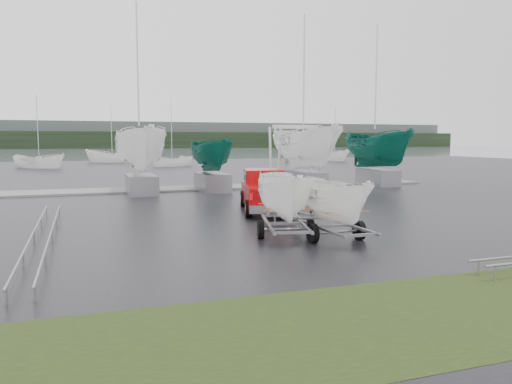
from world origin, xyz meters
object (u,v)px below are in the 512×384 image
trailer_hitched (285,156)px  boat_hoist (295,146)px  trailer_parked (334,164)px  pickup_truck (265,189)px

trailer_hitched → boat_hoist: 18.28m
trailer_parked → boat_hoist: size_ratio=1.07×
trailer_hitched → trailer_parked: (1.25, -0.95, -0.21)m
trailer_parked → boat_hoist: bearing=70.5°
trailer_hitched → boat_hoist: (7.68, 16.58, 0.06)m
trailer_parked → trailer_hitched: bearing=143.3°
boat_hoist → trailer_parked: bearing=-110.2°
pickup_truck → boat_hoist: (6.14, 10.60, 1.73)m
trailer_hitched → trailer_parked: size_ratio=1.09×
trailer_hitched → pickup_truck: bearing=90.0°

